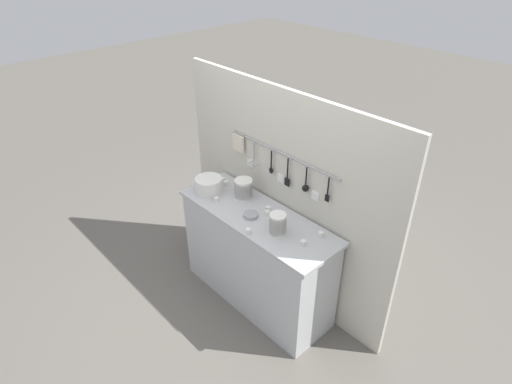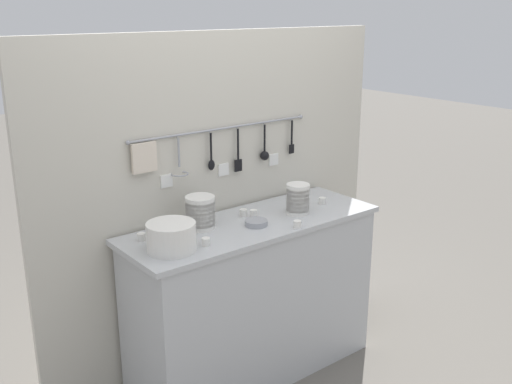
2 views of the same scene
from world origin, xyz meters
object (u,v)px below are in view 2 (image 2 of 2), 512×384
object	(u,v)px
bowl_stack_short_front	(200,212)
cup_back_left	(141,237)
bowl_stack_tall_left	(298,199)
plate_stack	(171,237)
cup_back_right	(243,213)
cup_edge_near	(305,193)
cup_edge_far	(155,235)
cup_mid_row	(254,213)
cup_by_caddy	(297,224)
steel_mixing_bowl	(256,223)
cup_centre	(322,201)
cup_beside_plates	(206,242)

from	to	relation	value
bowl_stack_short_front	cup_back_left	distance (m)	0.35
bowl_stack_tall_left	plate_stack	distance (m)	0.84
cup_back_right	bowl_stack_tall_left	bearing A→B (deg)	-30.86
cup_edge_near	cup_edge_far	size ratio (longest dim) A/B	1.00
bowl_stack_short_front	cup_mid_row	size ratio (longest dim) A/B	4.13
cup_by_caddy	cup_mid_row	bearing A→B (deg)	104.95
plate_stack	cup_back_right	distance (m)	0.60
cup_mid_row	cup_by_caddy	size ratio (longest dim) A/B	1.00
plate_stack	cup_mid_row	world-z (taller)	plate_stack
steel_mixing_bowl	cup_centre	bearing A→B (deg)	4.23
plate_stack	cup_mid_row	size ratio (longest dim) A/B	5.63
bowl_stack_tall_left	bowl_stack_short_front	size ratio (longest dim) A/B	0.99
bowl_stack_tall_left	cup_mid_row	xyz separation A→B (m)	(-0.23, 0.12, -0.07)
bowl_stack_short_front	cup_centre	distance (m)	0.81
cup_back_right	cup_mid_row	world-z (taller)	same
bowl_stack_short_front	cup_centre	world-z (taller)	bowl_stack_short_front
cup_back_right	cup_back_left	bearing A→B (deg)	177.64
steel_mixing_bowl	cup_back_left	world-z (taller)	cup_back_left
cup_beside_plates	cup_mid_row	xyz separation A→B (m)	(0.45, 0.18, 0.00)
cup_back_right	cup_edge_far	bearing A→B (deg)	178.89
steel_mixing_bowl	cup_edge_near	world-z (taller)	cup_edge_near
cup_mid_row	cup_centre	size ratio (longest dim) A/B	1.00
cup_by_caddy	cup_back_left	bearing A→B (deg)	154.52
cup_edge_near	cup_back_right	size ratio (longest dim) A/B	1.00
cup_beside_plates	cup_edge_far	xyz separation A→B (m)	(-0.15, 0.24, 0.00)
cup_back_left	cup_beside_plates	size ratio (longest dim) A/B	1.00
cup_edge_near	cup_edge_far	bearing A→B (deg)	-177.87
bowl_stack_tall_left	bowl_stack_short_front	xyz separation A→B (m)	(-0.56, 0.15, 0.00)
cup_centre	cup_by_caddy	size ratio (longest dim) A/B	1.00
bowl_stack_short_front	cup_back_left	bearing A→B (deg)	173.78
bowl_stack_tall_left	cup_edge_far	bearing A→B (deg)	168.35
steel_mixing_bowl	cup_beside_plates	distance (m)	0.38
bowl_stack_tall_left	steel_mixing_bowl	xyz separation A→B (m)	(-0.31, -0.00, -0.07)
plate_stack	cup_beside_plates	xyz separation A→B (m)	(0.17, -0.05, -0.05)
bowl_stack_tall_left	steel_mixing_bowl	size ratio (longest dim) A/B	1.42
bowl_stack_tall_left	cup_beside_plates	bearing A→B (deg)	-174.14
cup_edge_near	bowl_stack_short_front	bearing A→B (deg)	-175.69
cup_back_right	cup_mid_row	distance (m)	0.06
bowl_stack_tall_left	cup_mid_row	size ratio (longest dim) A/B	4.09
bowl_stack_tall_left	cup_beside_plates	xyz separation A→B (m)	(-0.68, -0.07, -0.07)
cup_beside_plates	cup_edge_far	world-z (taller)	same
steel_mixing_bowl	cup_mid_row	distance (m)	0.14
steel_mixing_bowl	cup_back_right	size ratio (longest dim) A/B	2.88
bowl_stack_short_front	plate_stack	bearing A→B (deg)	-149.06
cup_mid_row	cup_by_caddy	distance (m)	0.29
cup_edge_far	cup_edge_near	bearing A→B (deg)	2.13
cup_edge_near	cup_by_caddy	world-z (taller)	same
cup_centre	bowl_stack_tall_left	bearing A→B (deg)	-171.00
cup_mid_row	cup_by_caddy	world-z (taller)	same
cup_beside_plates	cup_by_caddy	xyz separation A→B (m)	(0.53, -0.10, 0.00)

